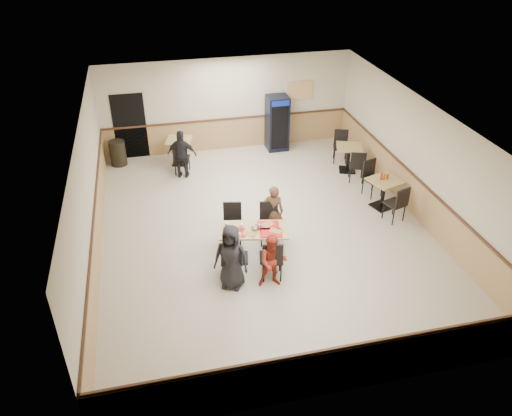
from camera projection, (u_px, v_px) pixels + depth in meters
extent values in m
plane|color=beige|center=(265.00, 230.00, 12.54)|extent=(10.00, 10.00, 0.00)
plane|color=silver|center=(266.00, 117.00, 10.96)|extent=(10.00, 10.00, 0.00)
plane|color=beige|center=(227.00, 105.00, 15.89)|extent=(8.00, 0.00, 8.00)
plane|color=beige|center=(344.00, 328.00, 7.60)|extent=(8.00, 0.00, 8.00)
plane|color=beige|center=(89.00, 196.00, 10.98)|extent=(0.00, 10.00, 10.00)
plane|color=beige|center=(420.00, 160.00, 12.51)|extent=(0.00, 10.00, 10.00)
cube|color=tan|center=(228.00, 134.00, 16.40)|extent=(7.98, 0.03, 1.00)
cube|color=tan|center=(412.00, 194.00, 13.04)|extent=(0.03, 9.98, 1.00)
cube|color=#472B19|center=(228.00, 119.00, 16.11)|extent=(7.98, 0.04, 0.06)
cube|color=black|center=(130.00, 127.00, 15.51)|extent=(1.00, 0.02, 2.10)
cube|color=orange|center=(300.00, 90.00, 16.16)|extent=(0.85, 0.02, 0.60)
cube|color=black|center=(237.00, 258.00, 11.51)|extent=(0.58, 0.58, 0.04)
cylinder|color=black|center=(237.00, 244.00, 11.30)|extent=(0.10, 0.10, 0.74)
cube|color=tan|center=(237.00, 230.00, 11.10)|extent=(0.90, 0.90, 0.04)
cube|color=black|center=(270.00, 257.00, 11.53)|extent=(0.58, 0.58, 0.04)
cylinder|color=black|center=(270.00, 244.00, 11.32)|extent=(0.10, 0.10, 0.74)
cube|color=tan|center=(271.00, 230.00, 11.12)|extent=(0.90, 0.90, 0.04)
imported|color=black|center=(231.00, 257.00, 10.34)|extent=(0.87, 0.75, 1.50)
imported|color=#9C2D1C|center=(273.00, 261.00, 10.42)|extent=(0.67, 0.56, 1.25)
imported|color=brown|center=(273.00, 212.00, 11.96)|extent=(0.58, 0.47, 1.38)
imported|color=black|center=(182.00, 154.00, 14.55)|extent=(0.93, 0.60, 1.46)
cube|color=red|center=(268.00, 225.00, 11.21)|extent=(0.55, 0.45, 0.02)
cube|color=red|center=(234.00, 233.00, 10.97)|extent=(0.55, 0.45, 0.02)
cube|color=red|center=(271.00, 233.00, 10.97)|extent=(0.55, 0.45, 0.02)
cylinder|color=white|center=(232.00, 233.00, 10.98)|extent=(0.25, 0.25, 0.01)
cube|color=#CD854F|center=(232.00, 232.00, 10.97)|extent=(0.31, 0.22, 0.02)
cylinder|color=white|center=(276.00, 231.00, 11.02)|extent=(0.25, 0.25, 0.01)
cube|color=#CD854F|center=(276.00, 231.00, 11.01)|extent=(0.34, 0.32, 0.02)
cylinder|color=white|center=(268.00, 225.00, 11.24)|extent=(0.25, 0.25, 0.01)
cube|color=#CD854F|center=(268.00, 224.00, 11.24)|extent=(0.33, 0.28, 0.02)
cylinder|color=white|center=(249.00, 234.00, 10.93)|extent=(0.25, 0.25, 0.01)
cube|color=#CD854F|center=(249.00, 234.00, 10.92)|extent=(0.33, 0.29, 0.02)
cylinder|color=silver|center=(241.00, 226.00, 11.11)|extent=(0.09, 0.09, 0.11)
cylinder|color=silver|center=(227.00, 225.00, 11.15)|extent=(0.09, 0.09, 0.11)
cylinder|color=silver|center=(229.00, 235.00, 10.83)|extent=(0.09, 0.09, 0.11)
cylinder|color=silver|center=(239.00, 235.00, 10.80)|extent=(0.09, 0.09, 0.11)
cylinder|color=#A9ABBC|center=(260.00, 227.00, 11.07)|extent=(0.07, 0.07, 0.12)
cylinder|color=#A9ABBC|center=(256.00, 226.00, 11.12)|extent=(0.07, 0.07, 0.12)
cylinder|color=#A9ABBC|center=(255.00, 228.00, 11.04)|extent=(0.07, 0.07, 0.12)
ellipsoid|color=silver|center=(255.00, 228.00, 11.05)|extent=(0.16, 0.16, 0.11)
cube|color=black|center=(381.00, 206.00, 13.46)|extent=(0.62, 0.62, 0.04)
cylinder|color=black|center=(383.00, 193.00, 13.25)|extent=(0.10, 0.10, 0.74)
cube|color=tan|center=(385.00, 181.00, 13.05)|extent=(0.96, 0.96, 0.04)
cube|color=black|center=(347.00, 170.00, 15.26)|extent=(0.61, 0.61, 0.04)
cylinder|color=black|center=(348.00, 158.00, 15.06)|extent=(0.10, 0.10, 0.73)
cube|color=tan|center=(349.00, 147.00, 14.86)|extent=(0.95, 0.95, 0.04)
cylinder|color=red|center=(381.00, 176.00, 13.01)|extent=(0.06, 0.06, 0.20)
cylinder|color=#B16217|center=(385.00, 176.00, 13.03)|extent=(0.06, 0.06, 0.17)
cylinder|color=red|center=(388.00, 176.00, 13.06)|extent=(0.05, 0.05, 0.14)
cube|color=black|center=(181.00, 163.00, 15.68)|extent=(0.59, 0.59, 0.04)
cylinder|color=black|center=(180.00, 151.00, 15.48)|extent=(0.10, 0.10, 0.73)
cube|color=tan|center=(179.00, 140.00, 15.28)|extent=(0.92, 0.92, 0.04)
cube|color=black|center=(277.00, 123.00, 16.17)|extent=(0.68, 0.66, 1.79)
cube|color=black|center=(280.00, 128.00, 15.92)|extent=(0.55, 0.02, 1.41)
cube|color=navy|center=(281.00, 104.00, 15.47)|extent=(0.56, 0.02, 0.17)
cylinder|color=black|center=(118.00, 153.00, 15.42)|extent=(0.49, 0.49, 0.78)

